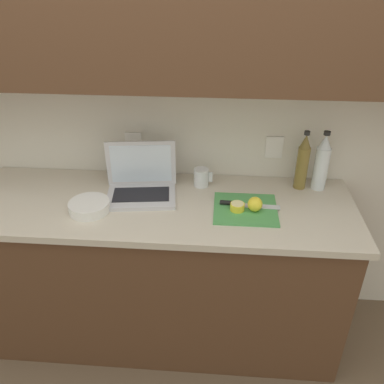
% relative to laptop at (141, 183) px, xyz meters
% --- Properties ---
extents(ground_plane, '(12.00, 12.00, 0.00)m').
position_rel_laptop_xyz_m(ground_plane, '(0.11, -0.09, -0.94)').
color(ground_plane, brown).
rests_on(ground_plane, ground).
extents(wall_back, '(5.20, 0.38, 2.60)m').
position_rel_laptop_xyz_m(wall_back, '(0.11, 0.16, 0.61)').
color(wall_back, silver).
rests_on(wall_back, ground_plane).
extents(counter_unit, '(1.92, 0.64, 0.88)m').
position_rel_laptop_xyz_m(counter_unit, '(0.09, -0.09, -0.49)').
color(counter_unit, brown).
rests_on(counter_unit, ground_plane).
extents(laptop, '(0.37, 0.29, 0.26)m').
position_rel_laptop_xyz_m(laptop, '(0.00, 0.00, 0.00)').
color(laptop, silver).
rests_on(laptop, counter_unit).
extents(cutting_board, '(0.30, 0.28, 0.01)m').
position_rel_laptop_xyz_m(cutting_board, '(0.52, -0.11, -0.06)').
color(cutting_board, '#4C9E51').
rests_on(cutting_board, counter_unit).
extents(knife, '(0.29, 0.04, 0.02)m').
position_rel_laptop_xyz_m(knife, '(0.49, -0.09, -0.04)').
color(knife, silver).
rests_on(knife, cutting_board).
extents(lemon_half_cut, '(0.07, 0.07, 0.04)m').
position_rel_laptop_xyz_m(lemon_half_cut, '(0.48, -0.13, -0.04)').
color(lemon_half_cut, yellow).
rests_on(lemon_half_cut, cutting_board).
extents(lemon_whole_beside, '(0.07, 0.07, 0.07)m').
position_rel_laptop_xyz_m(lemon_whole_beside, '(0.57, -0.13, -0.02)').
color(lemon_whole_beside, yellow).
rests_on(lemon_whole_beside, cutting_board).
extents(bottle_green_soda, '(0.06, 0.06, 0.31)m').
position_rel_laptop_xyz_m(bottle_green_soda, '(0.81, 0.13, 0.08)').
color(bottle_green_soda, olive).
rests_on(bottle_green_soda, counter_unit).
extents(bottle_oil_tall, '(0.07, 0.07, 0.32)m').
position_rel_laptop_xyz_m(bottle_oil_tall, '(0.91, 0.13, 0.08)').
color(bottle_oil_tall, silver).
rests_on(bottle_oil_tall, counter_unit).
extents(measuring_cup, '(0.10, 0.08, 0.10)m').
position_rel_laptop_xyz_m(measuring_cup, '(0.30, 0.11, -0.01)').
color(measuring_cup, silver).
rests_on(measuring_cup, counter_unit).
extents(bowl_white, '(0.19, 0.19, 0.05)m').
position_rel_laptop_xyz_m(bowl_white, '(-0.22, -0.18, -0.04)').
color(bowl_white, white).
rests_on(bowl_white, counter_unit).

